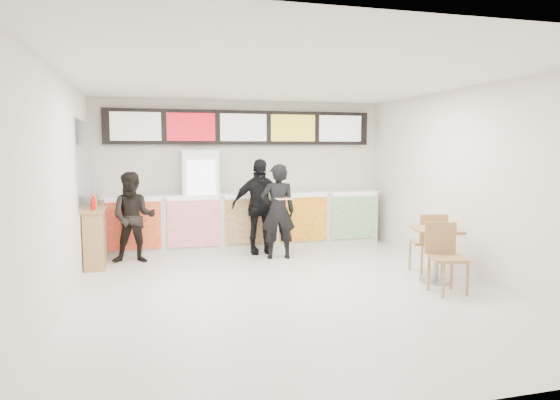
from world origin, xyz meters
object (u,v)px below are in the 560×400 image
object	(u,v)px
cafe_table	(437,245)
condiment_ledge	(95,237)
drinks_fridge	(200,200)
customer_main	(278,211)
service_counter	(247,220)
customer_mid	(259,206)
customer_left	(133,217)

from	to	relation	value
cafe_table	condiment_ledge	bearing A→B (deg)	172.20
drinks_fridge	customer_main	distance (m)	1.71
drinks_fridge	cafe_table	bearing A→B (deg)	-45.83
service_counter	customer_mid	bearing A→B (deg)	-75.73
service_counter	drinks_fridge	bearing A→B (deg)	179.01
cafe_table	customer_main	bearing A→B (deg)	148.14
drinks_fridge	condiment_ledge	xyz separation A→B (m)	(-1.89, -0.92, -0.49)
drinks_fridge	condiment_ledge	bearing A→B (deg)	-153.96
customer_main	customer_mid	distance (m)	0.59
customer_left	cafe_table	size ratio (longest dim) A/B	0.93
service_counter	customer_left	distance (m)	2.32
service_counter	customer_left	xyz separation A→B (m)	(-2.19, -0.75, 0.24)
customer_mid	condiment_ledge	distance (m)	3.01
cafe_table	customer_mid	bearing A→B (deg)	145.20
customer_main	condiment_ledge	distance (m)	3.22
condiment_ledge	customer_left	bearing A→B (deg)	14.10
drinks_fridge	customer_main	xyz separation A→B (m)	(1.31, -1.10, -0.13)
service_counter	customer_mid	xyz separation A→B (m)	(0.14, -0.54, 0.34)
customer_left	cafe_table	bearing A→B (deg)	-23.06
drinks_fridge	customer_left	world-z (taller)	drinks_fridge
service_counter	customer_mid	distance (m)	0.66
customer_left	condiment_ledge	world-z (taller)	customer_left
customer_mid	customer_main	bearing A→B (deg)	-67.86
customer_main	cafe_table	distance (m)	2.93
service_counter	cafe_table	distance (m)	4.01
customer_left	customer_mid	size ratio (longest dim) A/B	0.88
customer_main	drinks_fridge	bearing A→B (deg)	-33.62
service_counter	cafe_table	size ratio (longest dim) A/B	3.20
service_counter	cafe_table	xyz separation A→B (m)	(2.28, -3.29, 0.00)
customer_main	cafe_table	size ratio (longest dim) A/B	1.01
customer_mid	cafe_table	xyz separation A→B (m)	(2.14, -2.75, -0.34)
drinks_fridge	customer_mid	xyz separation A→B (m)	(1.07, -0.56, -0.09)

